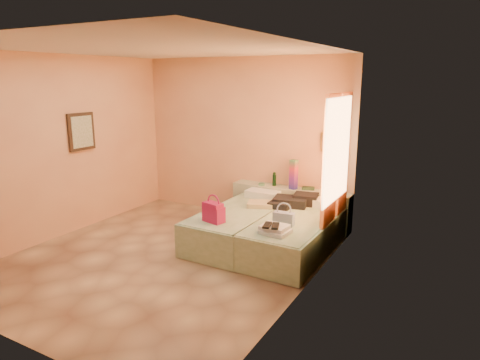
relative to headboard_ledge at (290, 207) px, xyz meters
The scene contains 16 objects.
ground 2.34m from the headboard_ledge, 114.90° to the right, with size 4.50×4.50×0.00m, color tan.
room_walls 2.25m from the headboard_ledge, 116.65° to the right, with size 4.02×4.51×2.81m.
headboard_ledge is the anchor object (origin of this frame).
bed_left 1.12m from the headboard_ledge, 109.65° to the right, with size 0.90×2.00×0.50m, color #A7C09B.
bed_right 1.18m from the headboard_ledge, 63.43° to the right, with size 0.90×2.00×0.50m, color #A7C09B.
water_bottle 0.53m from the headboard_ledge, behind, with size 0.06×0.06×0.23m, color #133619.
rainbow_box 0.57m from the headboard_ledge, 29.74° to the right, with size 0.11×0.11×0.49m, color #A31449.
small_dish 0.61m from the headboard_ledge, behind, with size 0.11×0.11×0.03m, color #49855A.
green_book 0.45m from the headboard_ledge, 11.76° to the left, with size 0.20×0.15×0.03m, color #24442B.
flower_vase 0.83m from the headboard_ledge, ahead, with size 0.21×0.21×0.28m, color silver.
magenta_handbag 1.79m from the headboard_ledge, 104.22° to the right, with size 0.30×0.17×0.28m, color #A31449.
khaki_garment 0.79m from the headboard_ledge, 104.75° to the right, with size 0.39×0.31×0.07m, color tan.
clothes_pile 0.59m from the headboard_ledge, 62.77° to the right, with size 0.55×0.55×0.17m, color black.
blue_handbag 1.47m from the headboard_ledge, 71.10° to the right, with size 0.28×0.12×0.18m, color #3C5C91.
towel_stack 1.80m from the headboard_ledge, 73.68° to the right, with size 0.35×0.30×0.10m, color silver.
sandal_pair 1.84m from the headboard_ledge, 75.31° to the right, with size 0.17×0.23×0.02m, color black.
Camera 1 is at (3.59, -4.36, 2.45)m, focal length 32.00 mm.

